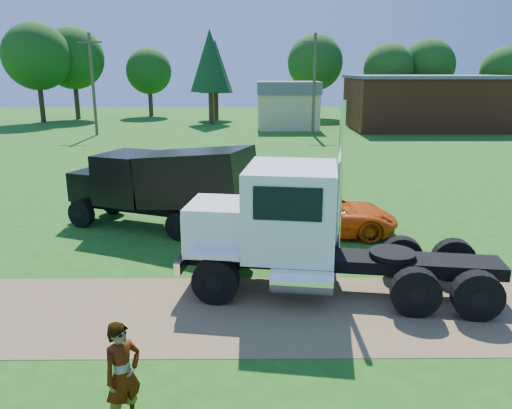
{
  "coord_description": "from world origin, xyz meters",
  "views": [
    {
      "loc": [
        0.36,
        -11.36,
        5.9
      ],
      "look_at": [
        0.49,
        4.43,
        1.6
      ],
      "focal_mm": 35.0,
      "sensor_mm": 36.0,
      "label": 1
    }
  ],
  "objects_px": {
    "white_semi_tractor": "(294,228)",
    "black_dump_truck": "(164,183)",
    "spectator_a": "(123,375)",
    "orange_pickup": "(326,214)"
  },
  "relations": [
    {
      "from": "white_semi_tractor",
      "to": "black_dump_truck",
      "type": "bearing_deg",
      "value": 137.46
    },
    {
      "from": "black_dump_truck",
      "to": "spectator_a",
      "type": "height_order",
      "value": "black_dump_truck"
    },
    {
      "from": "spectator_a",
      "to": "white_semi_tractor",
      "type": "bearing_deg",
      "value": 11.11
    },
    {
      "from": "black_dump_truck",
      "to": "orange_pickup",
      "type": "relative_size",
      "value": 1.46
    },
    {
      "from": "black_dump_truck",
      "to": "orange_pickup",
      "type": "xyz_separation_m",
      "value": [
        6.0,
        -0.6,
        -1.07
      ]
    },
    {
      "from": "white_semi_tractor",
      "to": "black_dump_truck",
      "type": "distance_m",
      "value": 7.0
    },
    {
      "from": "white_semi_tractor",
      "to": "black_dump_truck",
      "type": "xyz_separation_m",
      "value": [
        -4.41,
        5.43,
        0.04
      ]
    },
    {
      "from": "spectator_a",
      "to": "orange_pickup",
      "type": "bearing_deg",
      "value": 16.83
    },
    {
      "from": "black_dump_truck",
      "to": "orange_pickup",
      "type": "height_order",
      "value": "black_dump_truck"
    },
    {
      "from": "white_semi_tractor",
      "to": "orange_pickup",
      "type": "height_order",
      "value": "white_semi_tractor"
    }
  ]
}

